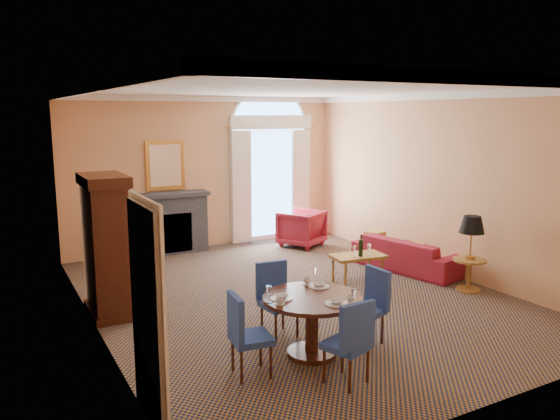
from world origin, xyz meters
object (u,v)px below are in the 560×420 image
sofa (408,254)px  side_table (471,243)px  armoire (107,248)px  armchair (301,228)px  coffee_table (358,257)px  dining_table (312,312)px

sofa → side_table: side_table is taller
armoire → side_table: bearing=-18.3°
armchair → side_table: (0.82, -3.92, 0.40)m
armoire → sofa: armoire is taller
armchair → coffee_table: (-0.45, -2.65, 0.04)m
armoire → coffee_table: bearing=-6.8°
armoire → coffee_table: size_ratio=2.08×
dining_table → side_table: bearing=13.2°
sofa → coffee_table: (-1.22, -0.12, 0.13)m
armchair → coffee_table: bearing=51.3°
dining_table → armoire: bearing=125.0°
sofa → side_table: bearing=170.3°
dining_table → coffee_table: 3.07m
armchair → armoire: bearing=-3.4°
coffee_table → dining_table: bearing=-129.9°
armoire → side_table: (5.32, -1.76, -0.18)m
sofa → coffee_table: coffee_table is taller
armoire → side_table: armoire is taller
coffee_table → armoire: bearing=-179.7°
armoire → sofa: bearing=-3.9°
dining_table → sofa: dining_table is taller
sofa → armchair: bearing=5.1°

